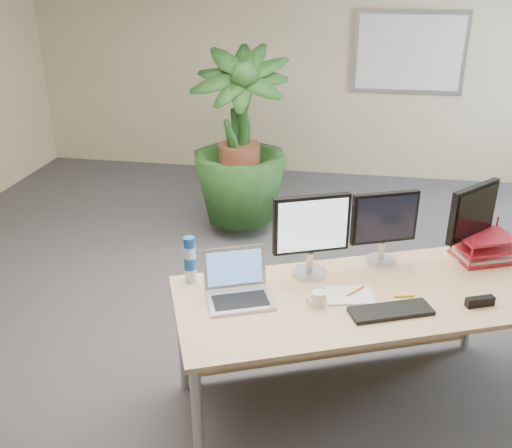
% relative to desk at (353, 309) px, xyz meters
% --- Properties ---
extents(floor, '(8.00, 8.00, 0.00)m').
position_rel_desk_xyz_m(floor, '(-0.68, 0.24, -0.63)').
color(floor, '#444549').
rests_on(floor, ground).
extents(back_wall, '(7.00, 0.04, 2.70)m').
position_rel_desk_xyz_m(back_wall, '(-0.68, 4.24, 0.72)').
color(back_wall, '#C2B389').
rests_on(back_wall, floor).
extents(whiteboard, '(1.30, 0.04, 0.95)m').
position_rel_desk_xyz_m(whiteboard, '(0.52, 4.20, 0.92)').
color(whiteboard, '#9E9EA3').
rests_on(whiteboard, back_wall).
extents(desk, '(2.27, 1.61, 0.80)m').
position_rel_desk_xyz_m(desk, '(0.00, 0.00, 0.00)').
color(desk, tan).
rests_on(desk, floor).
extents(floor_plant, '(0.85, 0.85, 1.50)m').
position_rel_desk_xyz_m(floor_plant, '(-1.14, 2.27, 0.12)').
color(floor_plant, '#173814').
rests_on(floor_plant, floor).
extents(monitor_left, '(0.43, 0.21, 0.50)m').
position_rel_desk_xyz_m(monitor_left, '(-0.27, 0.07, 0.46)').
color(monitor_left, '#BCBBC0').
rests_on(monitor_left, desk).
extents(monitor_right, '(0.40, 0.19, 0.46)m').
position_rel_desk_xyz_m(monitor_right, '(0.15, 0.30, 0.44)').
color(monitor_right, '#BCBBC0').
rests_on(monitor_right, desk).
extents(monitor_dark, '(0.32, 0.35, 0.48)m').
position_rel_desk_xyz_m(monitor_dark, '(0.68, 0.45, 0.45)').
color(monitor_dark, '#BCBBC0').
rests_on(monitor_dark, desk).
extents(laptop, '(0.44, 0.42, 0.25)m').
position_rel_desk_xyz_m(laptop, '(-0.64, -0.25, 0.23)').
color(laptop, silver).
rests_on(laptop, desk).
extents(keyboard, '(0.46, 0.30, 0.02)m').
position_rel_desk_xyz_m(keyboard, '(0.19, -0.27, 0.18)').
color(keyboard, black).
rests_on(keyboard, desk).
extents(coffee_mug, '(0.11, 0.08, 0.09)m').
position_rel_desk_xyz_m(coffee_mug, '(-0.19, -0.27, 0.21)').
color(coffee_mug, white).
rests_on(coffee_mug, desk).
extents(spiral_notebook, '(0.30, 0.25, 0.01)m').
position_rel_desk_xyz_m(spiral_notebook, '(-0.03, -0.14, 0.18)').
color(spiral_notebook, silver).
rests_on(spiral_notebook, desk).
extents(orange_pen, '(0.10, 0.12, 0.01)m').
position_rel_desk_xyz_m(orange_pen, '(0.00, -0.11, 0.19)').
color(orange_pen, orange).
rests_on(orange_pen, spiral_notebook).
extents(yellow_highlighter, '(0.12, 0.05, 0.02)m').
position_rel_desk_xyz_m(yellow_highlighter, '(0.27, -0.10, 0.18)').
color(yellow_highlighter, yellow).
rests_on(yellow_highlighter, desk).
extents(water_bottle, '(0.07, 0.07, 0.28)m').
position_rel_desk_xyz_m(water_bottle, '(-0.94, -0.13, 0.31)').
color(water_bottle, white).
rests_on(water_bottle, desk).
extents(letter_tray, '(0.41, 0.36, 0.16)m').
position_rel_desk_xyz_m(letter_tray, '(0.78, 0.45, 0.24)').
color(letter_tray, '#A31422').
rests_on(letter_tray, desk).
extents(stapler, '(0.16, 0.10, 0.05)m').
position_rel_desk_xyz_m(stapler, '(0.67, -0.12, 0.20)').
color(stapler, black).
rests_on(stapler, desk).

